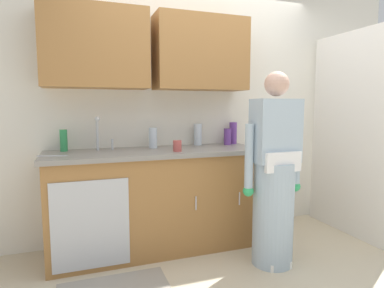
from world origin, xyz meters
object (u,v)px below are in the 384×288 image
at_px(sink, 104,154).
at_px(person_at_sink, 274,184).
at_px(bottle_water_tall, 64,140).
at_px(bottle_cleaner_spray, 233,133).
at_px(bottle_soap, 198,134).
at_px(knife_on_counter, 52,156).
at_px(bottle_water_short, 153,138).
at_px(cup_by_sink, 177,146).
at_px(bottle_dish_liquid, 227,137).

xyz_separation_m(sink, person_at_sink, (1.32, -0.64, -0.23)).
distance_m(bottle_water_tall, bottle_cleaner_spray, 1.69).
xyz_separation_m(sink, bottle_soap, (0.96, 0.22, 0.13)).
xyz_separation_m(sink, knife_on_counter, (-0.41, -0.09, 0.02)).
distance_m(bottle_water_short, cup_by_sink, 0.35).
bearing_deg(bottle_water_short, bottle_soap, 8.71).
relative_size(bottle_water_tall, cup_by_sink, 1.98).
bearing_deg(bottle_water_short, bottle_water_tall, 177.32).
distance_m(person_at_sink, bottle_cleaner_spray, 0.93).
relative_size(bottle_dish_liquid, bottle_cleaner_spray, 0.73).
bearing_deg(bottle_water_tall, cup_by_sink, -20.11).
bearing_deg(bottle_soap, bottle_water_short, -171.29).
bearing_deg(bottle_water_short, bottle_cleaner_spray, 4.34).
height_order(bottle_water_tall, cup_by_sink, bottle_water_tall).
xyz_separation_m(bottle_cleaner_spray, knife_on_counter, (-1.78, -0.30, -0.11)).
distance_m(bottle_soap, cup_by_sink, 0.52).
xyz_separation_m(person_at_sink, cup_by_sink, (-0.70, 0.47, 0.30)).
distance_m(person_at_sink, bottle_water_tall, 1.88).
height_order(bottle_soap, cup_by_sink, bottle_soap).
distance_m(bottle_dish_liquid, bottle_cleaner_spray, 0.12).
height_order(sink, bottle_soap, sink).
bearing_deg(bottle_soap, sink, -167.32).
bearing_deg(bottle_dish_liquid, cup_by_sink, -153.92).
bearing_deg(sink, person_at_sink, -25.95).
distance_m(sink, bottle_soap, 1.00).
height_order(bottle_water_short, knife_on_counter, bottle_water_short).
distance_m(person_at_sink, bottle_water_short, 1.21).
distance_m(bottle_water_tall, knife_on_counter, 0.30).
distance_m(sink, bottle_dish_liquid, 1.28).
relative_size(bottle_dish_liquid, bottle_water_tall, 0.87).
xyz_separation_m(bottle_soap, knife_on_counter, (-1.37, -0.31, -0.11)).
distance_m(person_at_sink, cup_by_sink, 0.89).
bearing_deg(person_at_sink, bottle_cleaner_spray, 87.04).
xyz_separation_m(person_at_sink, bottle_dish_liquid, (-0.05, 0.79, 0.33)).
bearing_deg(bottle_water_tall, bottle_soap, 1.66).
relative_size(bottle_soap, knife_on_counter, 0.93).
height_order(person_at_sink, bottle_water_short, person_at_sink).
bearing_deg(bottle_water_tall, bottle_dish_liquid, -1.17).
distance_m(bottle_water_tall, cup_by_sink, 1.02).
distance_m(bottle_cleaner_spray, knife_on_counter, 1.80).
height_order(bottle_cleaner_spray, cup_by_sink, bottle_cleaner_spray).
xyz_separation_m(bottle_cleaner_spray, cup_by_sink, (-0.74, -0.38, -0.07)).
height_order(sink, bottle_dish_liquid, sink).
bearing_deg(sink, bottle_soap, 12.68).
height_order(bottle_water_short, cup_by_sink, bottle_water_short).
bearing_deg(cup_by_sink, bottle_dish_liquid, 26.08).
bearing_deg(knife_on_counter, bottle_water_tall, 85.46).
relative_size(sink, bottle_soap, 2.25).
relative_size(person_at_sink, knife_on_counter, 6.75).
relative_size(sink, bottle_dish_liquid, 2.96).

